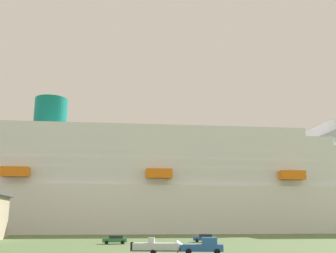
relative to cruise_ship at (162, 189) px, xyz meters
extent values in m
plane|color=#567042|center=(-6.01, -43.63, -14.42)|extent=(600.00, 600.00, 0.00)
cube|color=white|center=(-2.47, -0.07, -7.05)|extent=(245.08, 40.04, 14.74)
cube|color=white|center=(-2.47, -0.07, 1.73)|extent=(215.72, 36.48, 2.82)
cube|color=white|center=(-7.35, -0.25, 4.54)|extent=(203.10, 35.86, 2.82)
cube|color=white|center=(-12.23, -0.43, 7.36)|extent=(191.52, 34.95, 2.82)
cube|color=white|center=(-17.11, -0.61, 10.17)|extent=(184.99, 33.97, 2.82)
cube|color=white|center=(-21.99, -0.79, 12.99)|extent=(177.60, 33.22, 2.82)
cube|color=white|center=(-26.86, -0.97, 15.81)|extent=(168.37, 32.74, 2.82)
cube|color=white|center=(-31.74, -1.15, 18.62)|extent=(159.04, 32.11, 2.82)
cylinder|color=#0C7266|center=(-39.06, -1.42, 25.61)|extent=(11.58, 11.58, 11.15)
cube|color=orange|center=(-44.56, -17.78, 3.70)|extent=(8.11, 3.49, 2.80)
cube|color=orange|center=(-1.87, -16.20, 3.70)|extent=(8.11, 3.49, 2.80)
cube|color=orange|center=(40.81, -14.63, 3.70)|extent=(8.11, 3.49, 2.80)
cube|color=#2659A5|center=(0.30, -83.67, -13.57)|extent=(5.83, 2.78, 0.90)
cube|color=#2659A5|center=(1.30, -83.82, -12.67)|extent=(2.26, 2.11, 0.90)
cube|color=#26333F|center=(1.96, -83.91, -12.76)|extent=(0.34, 1.68, 0.63)
cylinder|color=black|center=(2.38, -82.96, -14.02)|extent=(0.83, 0.39, 0.80)
cylinder|color=black|center=(2.10, -84.94, -14.02)|extent=(0.83, 0.39, 0.80)
cylinder|color=black|center=(-1.33, -82.42, -14.02)|extent=(0.83, 0.39, 0.80)
cylinder|color=black|center=(-1.62, -84.40, -14.02)|extent=(0.83, 0.39, 0.80)
cube|color=#595960|center=(-5.83, -82.78, -13.95)|extent=(6.94, 2.70, 0.16)
cube|color=#595960|center=(-1.88, -83.35, -13.95)|extent=(2.20, 0.44, 0.10)
cylinder|color=black|center=(-6.00, -81.78, -14.10)|extent=(0.66, 0.31, 0.64)
cylinder|color=black|center=(-6.28, -83.70, -14.10)|extent=(0.66, 0.31, 0.64)
cube|color=silver|center=(-5.83, -82.78, -13.42)|extent=(6.36, 2.80, 0.90)
cone|color=silver|center=(-2.40, -83.28, -13.42)|extent=(1.44, 1.90, 1.75)
cube|color=silver|center=(-6.44, -82.69, -12.62)|extent=(0.94, 1.10, 0.70)
cube|color=black|center=(-9.07, -82.31, -13.42)|extent=(0.43, 0.55, 1.10)
cube|color=#2D723F|center=(-12.59, -60.40, -13.74)|extent=(4.67, 2.30, 0.70)
cube|color=#1E232D|center=(-12.37, -60.38, -13.12)|extent=(2.68, 1.93, 0.55)
cylinder|color=black|center=(-13.99, -61.48, -14.09)|extent=(0.68, 0.28, 0.66)
cylinder|color=black|center=(-14.16, -59.60, -14.09)|extent=(0.68, 0.28, 0.66)
cylinder|color=black|center=(-11.02, -61.21, -14.09)|extent=(0.68, 0.28, 0.66)
cylinder|color=black|center=(-11.20, -59.32, -14.09)|extent=(0.68, 0.28, 0.66)
cube|color=#264C99|center=(5.29, -55.83, -13.74)|extent=(4.82, 2.44, 0.70)
cube|color=#1E232D|center=(5.51, -55.86, -13.12)|extent=(2.79, 1.97, 0.55)
cylinder|color=black|center=(3.65, -56.48, -14.09)|extent=(0.69, 0.32, 0.66)
cylinder|color=black|center=(3.92, -54.72, -14.09)|extent=(0.69, 0.32, 0.66)
cylinder|color=black|center=(6.65, -56.93, -14.09)|extent=(0.69, 0.32, 0.66)
cylinder|color=black|center=(6.92, -55.18, -14.09)|extent=(0.69, 0.32, 0.66)
camera|label=1|loc=(-8.51, -138.85, -9.72)|focal=42.69mm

